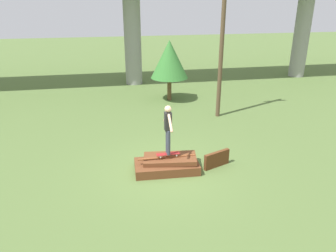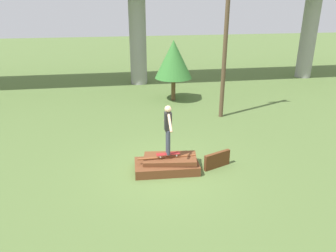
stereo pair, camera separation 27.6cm
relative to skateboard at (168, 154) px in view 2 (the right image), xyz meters
name	(u,v)px [view 2 (the right image)]	position (x,y,z in m)	size (l,w,h in m)	color
ground_plane	(167,171)	(-0.05, -0.03, -0.62)	(80.00, 80.00, 0.00)	#567038
scrap_pile	(168,164)	(-0.02, -0.01, -0.39)	(2.22, 1.26, 0.54)	brown
scrap_plank_loose	(217,160)	(1.72, -0.08, -0.33)	(1.02, 0.52, 0.57)	#5B3319
skateboard	(168,154)	(0.00, 0.00, 0.00)	(0.81, 0.24, 0.09)	maroon
skater	(168,126)	(0.00, 0.00, 1.01)	(0.23, 1.12, 1.71)	#383D4C
utility_pole	(226,29)	(3.45, 4.91, 3.59)	(1.30, 0.20, 8.16)	brown
tree_behind_left	(174,59)	(1.58, 7.99, 1.72)	(2.08, 2.08, 3.39)	brown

